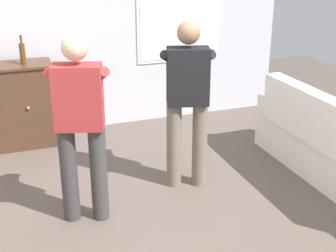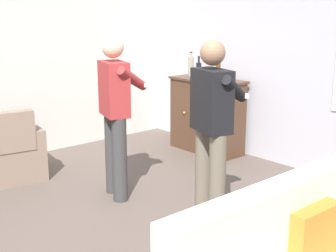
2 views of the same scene
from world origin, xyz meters
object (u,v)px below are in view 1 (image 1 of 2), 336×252
object	(u,v)px
bottle_spirits_clear	(23,53)
person_standing_left	(80,121)
person_standing_right	(187,98)
sideboard_cabinet	(9,106)

from	to	relation	value
bottle_spirits_clear	person_standing_left	distance (m)	1.90
bottle_spirits_clear	person_standing_right	distance (m)	2.13
person_standing_left	person_standing_right	size ratio (longest dim) A/B	1.00
person_standing_left	person_standing_right	bearing A→B (deg)	14.35
sideboard_cabinet	bottle_spirits_clear	world-z (taller)	bottle_spirits_clear
person_standing_left	bottle_spirits_clear	bearing A→B (deg)	99.74
sideboard_cabinet	person_standing_left	world-z (taller)	person_standing_left
sideboard_cabinet	person_standing_left	xyz separation A→B (m)	(0.54, -1.90, 0.43)
sideboard_cabinet	person_standing_right	world-z (taller)	person_standing_right
person_standing_left	person_standing_right	world-z (taller)	same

